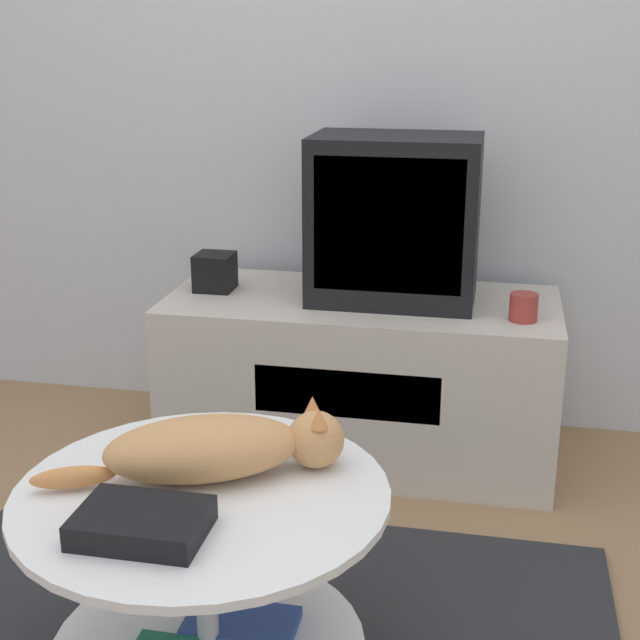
% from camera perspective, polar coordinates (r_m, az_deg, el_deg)
% --- Properties ---
extents(wall_back, '(8.00, 0.05, 2.60)m').
position_cam_1_polar(wall_back, '(3.06, 2.02, 17.40)').
color(wall_back, silver).
rests_on(wall_back, ground_plane).
extents(tv_stand, '(1.23, 0.56, 0.53)m').
position_cam_1_polar(tv_stand, '(2.90, 2.62, -3.66)').
color(tv_stand, beige).
rests_on(tv_stand, ground_plane).
extents(tv, '(0.51, 0.34, 0.51)m').
position_cam_1_polar(tv, '(2.75, 4.79, 6.45)').
color(tv, black).
rests_on(tv, tv_stand).
extents(speaker, '(0.12, 0.12, 0.12)m').
position_cam_1_polar(speaker, '(2.91, -6.75, 3.08)').
color(speaker, black).
rests_on(speaker, tv_stand).
extents(mug, '(0.08, 0.08, 0.08)m').
position_cam_1_polar(mug, '(2.65, 12.90, 0.80)').
color(mug, '#99332D').
rests_on(mug, tv_stand).
extents(coffee_table, '(0.73, 0.73, 0.48)m').
position_cam_1_polar(coffee_table, '(1.85, -7.32, -15.52)').
color(coffee_table, '#B2B2B7').
rests_on(coffee_table, rug).
extents(dvd_box, '(0.23, 0.16, 0.05)m').
position_cam_1_polar(dvd_box, '(1.62, -11.34, -12.61)').
color(dvd_box, black).
rests_on(dvd_box, coffee_table).
extents(cat, '(0.57, 0.32, 0.14)m').
position_cam_1_polar(cat, '(1.78, -6.54, -8.10)').
color(cat, tan).
rests_on(cat, coffee_table).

